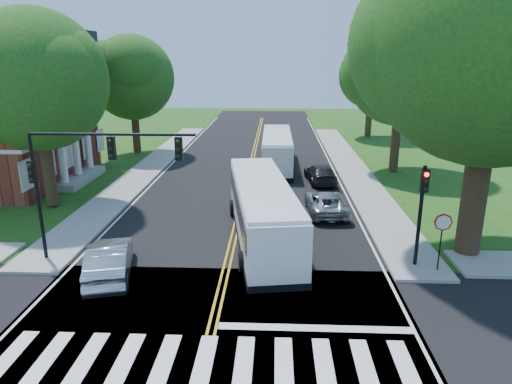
# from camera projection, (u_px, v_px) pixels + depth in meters

# --- Properties ---
(ground) EXTENTS (140.00, 140.00, 0.00)m
(ground) POSITION_uv_depth(u_px,v_px,m) (206.00, 355.00, 14.03)
(ground) COLOR #204C13
(ground) RESTS_ON ground
(road) EXTENTS (14.00, 96.00, 0.01)m
(road) POSITION_uv_depth(u_px,v_px,m) (245.00, 191.00, 31.26)
(road) COLOR black
(road) RESTS_ON ground
(cross_road) EXTENTS (60.00, 12.00, 0.01)m
(cross_road) POSITION_uv_depth(u_px,v_px,m) (206.00, 355.00, 14.03)
(cross_road) COLOR black
(cross_road) RESTS_ON ground
(center_line) EXTENTS (0.36, 70.00, 0.01)m
(center_line) POSITION_uv_depth(u_px,v_px,m) (248.00, 176.00, 35.09)
(center_line) COLOR gold
(center_line) RESTS_ON road
(edge_line_w) EXTENTS (0.12, 70.00, 0.01)m
(edge_line_w) POSITION_uv_depth(u_px,v_px,m) (161.00, 175.00, 35.38)
(edge_line_w) COLOR silver
(edge_line_w) RESTS_ON road
(edge_line_e) EXTENTS (0.12, 70.00, 0.01)m
(edge_line_e) POSITION_uv_depth(u_px,v_px,m) (337.00, 177.00, 34.81)
(edge_line_e) COLOR silver
(edge_line_e) RESTS_ON road
(crosswalk) EXTENTS (12.60, 3.00, 0.01)m
(crosswalk) POSITION_uv_depth(u_px,v_px,m) (203.00, 365.00, 13.54)
(crosswalk) COLOR silver
(crosswalk) RESTS_ON road
(stop_bar) EXTENTS (6.60, 0.40, 0.01)m
(stop_bar) POSITION_uv_depth(u_px,v_px,m) (316.00, 328.00, 15.41)
(stop_bar) COLOR silver
(stop_bar) RESTS_ON road
(sidewalk_nw) EXTENTS (2.60, 40.00, 0.15)m
(sidewalk_nw) POSITION_uv_depth(u_px,v_px,m) (152.00, 165.00, 38.29)
(sidewalk_nw) COLOR gray
(sidewalk_nw) RESTS_ON ground
(sidewalk_ne) EXTENTS (2.60, 40.00, 0.15)m
(sidewalk_ne) POSITION_uv_depth(u_px,v_px,m) (351.00, 167.00, 37.60)
(sidewalk_ne) COLOR gray
(sidewalk_ne) RESTS_ON ground
(tree_ne_big) EXTENTS (10.80, 10.80, 14.91)m
(tree_ne_big) POSITION_uv_depth(u_px,v_px,m) (497.00, 36.00, 18.49)
(tree_ne_big) COLOR #352315
(tree_ne_big) RESTS_ON ground
(tree_west_near) EXTENTS (8.00, 8.00, 11.40)m
(tree_west_near) POSITION_uv_depth(u_px,v_px,m) (36.00, 81.00, 25.77)
(tree_west_near) COLOR #352315
(tree_west_near) RESTS_ON ground
(tree_west_far) EXTENTS (7.60, 7.60, 10.67)m
(tree_west_far) POSITION_uv_depth(u_px,v_px,m) (132.00, 78.00, 41.22)
(tree_west_far) COLOR #352315
(tree_west_far) RESTS_ON ground
(tree_east_mid) EXTENTS (8.40, 8.40, 11.93)m
(tree_east_mid) POSITION_uv_depth(u_px,v_px,m) (402.00, 70.00, 34.29)
(tree_east_mid) COLOR #352315
(tree_east_mid) RESTS_ON ground
(tree_east_far) EXTENTS (7.20, 7.20, 10.34)m
(tree_east_far) POSITION_uv_depth(u_px,v_px,m) (372.00, 75.00, 49.86)
(tree_east_far) COLOR #352315
(tree_east_far) RESTS_ON ground
(signal_nw) EXTENTS (7.15, 0.46, 5.66)m
(signal_nw) POSITION_uv_depth(u_px,v_px,m) (87.00, 167.00, 19.18)
(signal_nw) COLOR black
(signal_nw) RESTS_ON ground
(signal_ne) EXTENTS (0.30, 0.46, 4.40)m
(signal_ne) POSITION_uv_depth(u_px,v_px,m) (422.00, 203.00, 19.01)
(signal_ne) COLOR black
(signal_ne) RESTS_ON ground
(stop_sign) EXTENTS (0.76, 0.08, 2.53)m
(stop_sign) POSITION_uv_depth(u_px,v_px,m) (442.00, 228.00, 18.80)
(stop_sign) COLOR black
(stop_sign) RESTS_ON ground
(bus_lead) EXTENTS (4.18, 11.73, 2.97)m
(bus_lead) POSITION_uv_depth(u_px,v_px,m) (262.00, 210.00, 22.49)
(bus_lead) COLOR silver
(bus_lead) RESTS_ON road
(bus_follow) EXTENTS (2.68, 10.80, 2.79)m
(bus_follow) POSITION_uv_depth(u_px,v_px,m) (277.00, 149.00, 37.61)
(bus_follow) COLOR silver
(bus_follow) RESTS_ON road
(hatchback) EXTENTS (2.66, 4.84, 1.51)m
(hatchback) POSITION_uv_depth(u_px,v_px,m) (110.00, 260.00, 18.82)
(hatchback) COLOR #ADAFB4
(hatchback) RESTS_ON road
(suv) EXTENTS (2.38, 4.78, 1.30)m
(suv) POSITION_uv_depth(u_px,v_px,m) (326.00, 203.00, 26.58)
(suv) COLOR #A4A7AB
(suv) RESTS_ON road
(dark_sedan) EXTENTS (2.32, 4.73, 1.33)m
(dark_sedan) POSITION_uv_depth(u_px,v_px,m) (320.00, 174.00, 33.13)
(dark_sedan) COLOR black
(dark_sedan) RESTS_ON road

